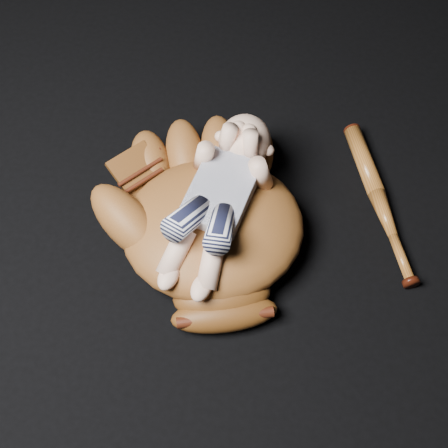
# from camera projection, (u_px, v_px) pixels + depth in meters

# --- Properties ---
(baseball_glove) EXTENTS (0.53, 0.58, 0.15)m
(baseball_glove) POSITION_uv_depth(u_px,v_px,m) (213.00, 222.00, 1.18)
(baseball_glove) COLOR brown
(baseball_glove) RESTS_ON ground
(newborn_baby) EXTENTS (0.27, 0.42, 0.16)m
(newborn_baby) POSITION_uv_depth(u_px,v_px,m) (215.00, 202.00, 1.13)
(newborn_baby) COLOR #E5B193
(newborn_baby) RESTS_ON baseball_glove
(baseball_bat) EXTENTS (0.15, 0.39, 0.04)m
(baseball_bat) POSITION_uv_depth(u_px,v_px,m) (380.00, 202.00, 1.27)
(baseball_bat) COLOR brown
(baseball_bat) RESTS_ON ground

